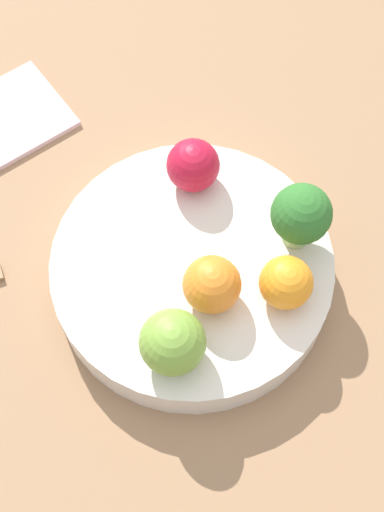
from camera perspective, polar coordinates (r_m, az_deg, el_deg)
The scene contains 8 objects.
ground_plane at distance 0.68m, azimuth 0.00°, elevation -2.68°, with size 6.00×6.00×0.00m, color gray.
table_surface at distance 0.67m, azimuth 0.00°, elevation -2.34°, with size 1.20×1.20×0.02m.
bowl at distance 0.65m, azimuth 0.00°, elevation -1.22°, with size 0.25×0.25×0.04m.
broccoli at distance 0.61m, azimuth 8.71°, elevation 3.23°, with size 0.05×0.05×0.07m.
apple_red at distance 0.65m, azimuth 0.08°, elevation 7.27°, with size 0.05×0.05×0.05m.
apple_green at distance 0.57m, azimuth -1.57°, elevation -6.91°, with size 0.05×0.05×0.05m.
orange_front at distance 0.59m, azimuth 1.60°, elevation -2.30°, with size 0.05×0.05×0.05m.
orange_back at distance 0.60m, azimuth 7.53°, elevation -2.12°, with size 0.05×0.05×0.05m.
Camera 1 is at (-0.20, -0.19, 0.62)m, focal length 50.00 mm.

